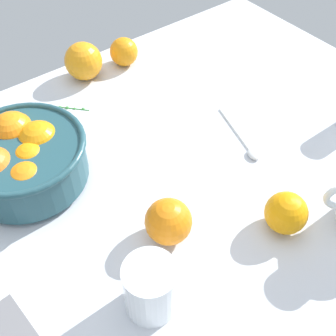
# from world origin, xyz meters

# --- Properties ---
(ground_plane) EXTENTS (1.29, 0.87, 0.03)m
(ground_plane) POSITION_xyz_m (0.00, 0.00, -0.01)
(ground_plane) COLOR silver
(fruit_bowl) EXTENTS (0.23, 0.23, 0.11)m
(fruit_bowl) POSITION_xyz_m (-0.18, 0.14, 0.06)
(fruit_bowl) COLOR #234C56
(fruit_bowl) RESTS_ON ground_plane
(juice_glass) EXTENTS (0.08, 0.08, 0.10)m
(juice_glass) POSITION_xyz_m (-0.14, -0.19, 0.04)
(juice_glass) COLOR white
(juice_glass) RESTS_ON ground_plane
(loose_orange_1) EXTENTS (0.07, 0.07, 0.07)m
(loose_orange_1) POSITION_xyz_m (0.12, -0.22, 0.04)
(loose_orange_1) COLOR orange
(loose_orange_1) RESTS_ON ground_plane
(loose_orange_2) EXTENTS (0.09, 0.09, 0.09)m
(loose_orange_2) POSITION_xyz_m (0.07, 0.36, 0.04)
(loose_orange_2) COLOR orange
(loose_orange_2) RESTS_ON ground_plane
(loose_orange_3) EXTENTS (0.08, 0.08, 0.08)m
(loose_orange_3) POSITION_xyz_m (-0.05, -0.11, 0.04)
(loose_orange_3) COLOR orange
(loose_orange_3) RESTS_ON ground_plane
(loose_orange_4) EXTENTS (0.07, 0.07, 0.07)m
(loose_orange_4) POSITION_xyz_m (0.17, 0.35, 0.03)
(loose_orange_4) COLOR orange
(loose_orange_4) RESTS_ON ground_plane
(spoon) EXTENTS (0.06, 0.16, 0.01)m
(spoon) POSITION_xyz_m (0.21, -0.03, 0.00)
(spoon) COLOR silver
(spoon) RESTS_ON ground_plane
(herb_sprig_0) EXTENTS (0.06, 0.06, 0.01)m
(herb_sprig_0) POSITION_xyz_m (-0.02, 0.28, 0.00)
(herb_sprig_0) COLOR #3F8B3A
(herb_sprig_0) RESTS_ON ground_plane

